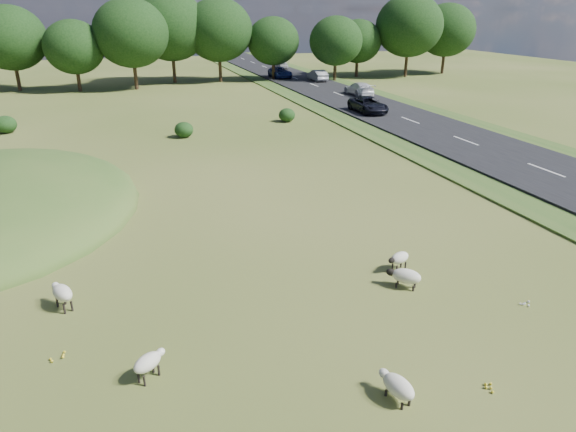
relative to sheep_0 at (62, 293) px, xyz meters
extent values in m
plane|color=#41581B|center=(7.03, 19.25, -0.62)|extent=(160.00, 160.00, 0.00)
cube|color=black|center=(27.03, 29.25, -0.49)|extent=(8.00, 150.00, 0.25)
cylinder|color=black|center=(-8.90, 55.49, 1.19)|extent=(0.44, 0.44, 3.61)
ellipsoid|color=black|center=(-8.90, 55.49, 5.59)|extent=(8.41, 8.41, 7.57)
cylinder|color=black|center=(-1.78, 52.68, 0.89)|extent=(0.44, 0.44, 3.02)
ellipsoid|color=black|center=(-1.78, 52.68, 4.58)|extent=(7.04, 7.04, 6.34)
cylinder|color=black|center=(4.95, 52.23, 1.33)|extent=(0.44, 0.44, 3.90)
ellipsoid|color=black|center=(4.95, 52.23, 6.09)|extent=(9.09, 9.09, 8.18)
cylinder|color=black|center=(10.28, 57.15, 1.49)|extent=(0.44, 0.44, 4.22)
ellipsoid|color=black|center=(10.28, 57.15, 6.65)|extent=(9.85, 9.85, 8.86)
cylinder|color=black|center=(16.48, 56.19, 1.36)|extent=(0.44, 0.44, 3.94)
ellipsoid|color=black|center=(16.48, 56.19, 6.18)|extent=(9.20, 9.20, 8.28)
cylinder|color=black|center=(23.90, 55.25, 0.93)|extent=(0.44, 0.44, 3.09)
ellipsoid|color=black|center=(23.90, 55.25, 4.70)|extent=(7.20, 7.20, 6.48)
cylinder|color=black|center=(31.80, 51.71, 0.95)|extent=(0.44, 0.44, 3.12)
ellipsoid|color=black|center=(31.80, 51.71, 4.76)|extent=(7.29, 7.29, 6.56)
cylinder|color=black|center=(36.93, 55.50, 0.85)|extent=(0.44, 0.44, 2.93)
ellipsoid|color=black|center=(36.93, 55.50, 4.43)|extent=(6.84, 6.84, 6.16)
cylinder|color=black|center=(43.89, 53.20, 1.46)|extent=(0.44, 0.44, 4.16)
ellipsoid|color=black|center=(43.89, 53.20, 6.55)|extent=(9.71, 9.71, 8.74)
cylinder|color=black|center=(51.58, 55.14, 1.25)|extent=(0.44, 0.44, 3.74)
ellipsoid|color=black|center=(51.58, 55.14, 5.82)|extent=(8.72, 8.72, 7.84)
ellipsoid|color=black|center=(7.19, 23.96, -0.01)|extent=(1.48, 1.48, 1.21)
ellipsoid|color=black|center=(16.77, 27.18, -0.01)|extent=(1.48, 1.48, 1.21)
ellipsoid|color=black|center=(-6.43, 30.02, 0.09)|extent=(1.72, 1.72, 1.41)
ellipsoid|color=beige|center=(0.02, -0.03, 0.01)|extent=(0.92, 1.14, 0.52)
ellipsoid|color=silver|center=(-0.22, 0.46, 0.04)|extent=(0.36, 0.40, 0.26)
cylinder|color=black|center=(-0.23, 0.18, -0.43)|extent=(0.07, 0.07, 0.37)
cylinder|color=black|center=(0.00, 0.29, -0.43)|extent=(0.07, 0.07, 0.37)
cylinder|color=black|center=(0.03, -0.35, -0.43)|extent=(0.07, 0.07, 0.37)
cylinder|color=black|center=(0.26, -0.24, -0.43)|extent=(0.07, 0.07, 0.37)
ellipsoid|color=beige|center=(11.70, -2.35, -0.15)|extent=(1.16, 1.12, 0.54)
ellipsoid|color=black|center=(11.28, -1.97, -0.11)|extent=(0.43, 0.42, 0.27)
cylinder|color=black|center=(11.39, -2.24, -0.52)|extent=(0.08, 0.08, 0.20)
cylinder|color=black|center=(11.56, -2.05, -0.52)|extent=(0.08, 0.08, 0.20)
cylinder|color=black|center=(11.85, -2.66, -0.52)|extent=(0.08, 0.08, 0.20)
cylinder|color=black|center=(12.02, -2.46, -0.52)|extent=(0.08, 0.08, 0.20)
ellipsoid|color=beige|center=(2.47, -4.57, -0.06)|extent=(0.99, 0.93, 0.46)
ellipsoid|color=silver|center=(2.84, -4.27, -0.03)|extent=(0.36, 0.35, 0.23)
cylinder|color=black|center=(2.60, -4.32, -0.45)|extent=(0.06, 0.06, 0.32)
cylinder|color=black|center=(2.74, -4.49, -0.45)|extent=(0.06, 0.06, 0.32)
cylinder|color=black|center=(2.19, -4.65, -0.45)|extent=(0.06, 0.06, 0.32)
cylinder|color=black|center=(2.33, -4.82, -0.45)|extent=(0.06, 0.06, 0.32)
ellipsoid|color=beige|center=(8.52, -7.43, -0.17)|extent=(0.77, 1.11, 0.52)
ellipsoid|color=silver|center=(8.39, -6.90, -0.13)|extent=(0.32, 0.38, 0.26)
cylinder|color=black|center=(8.33, -7.18, -0.52)|extent=(0.07, 0.07, 0.19)
cylinder|color=black|center=(8.57, -7.11, -0.52)|extent=(0.07, 0.07, 0.19)
cylinder|color=black|center=(8.47, -7.75, -0.52)|extent=(0.07, 0.07, 0.19)
cylinder|color=black|center=(8.72, -7.68, -0.52)|extent=(0.07, 0.07, 0.19)
ellipsoid|color=beige|center=(12.15, -1.08, -0.08)|extent=(0.97, 0.73, 0.44)
ellipsoid|color=black|center=(11.70, -1.24, -0.05)|extent=(0.34, 0.30, 0.22)
cylinder|color=black|center=(11.95, -1.27, -0.46)|extent=(0.06, 0.06, 0.32)
cylinder|color=black|center=(11.87, -1.07, -0.46)|extent=(0.06, 0.06, 0.32)
cylinder|color=black|center=(12.42, -1.10, -0.46)|extent=(0.06, 0.06, 0.32)
cylinder|color=black|center=(12.35, -0.89, -0.46)|extent=(0.06, 0.06, 0.32)
imported|color=silver|center=(28.93, 68.09, 0.26)|extent=(1.76, 4.33, 1.26)
imported|color=navy|center=(25.13, 56.06, 0.36)|extent=(2.41, 5.23, 1.45)
imported|color=black|center=(25.13, 27.84, 0.34)|extent=(2.34, 5.08, 1.41)
imported|color=white|center=(28.93, 37.85, 0.35)|extent=(1.99, 4.91, 1.42)
imported|color=#A2A4A9|center=(28.93, 51.04, 0.38)|extent=(1.57, 4.50, 1.48)
camera|label=1|loc=(2.55, -16.56, 8.81)|focal=32.00mm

